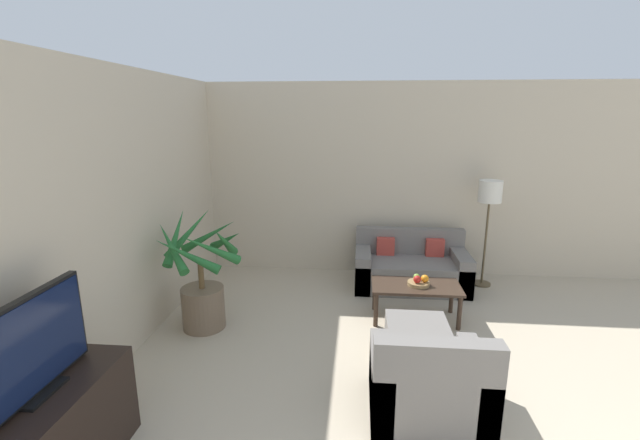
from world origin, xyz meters
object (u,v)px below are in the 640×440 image
fruit_bowl (419,283)px  orange_fruit (425,279)px  potted_palm (202,284)px  apple_red (417,279)px  coffee_table (416,290)px  ottoman (417,339)px  television (30,348)px  sofa_loveseat (410,268)px  armchair (429,385)px  apple_green (417,277)px  floor_lamp (490,198)px

fruit_bowl → orange_fruit: bearing=-5.4°
potted_palm → apple_red: 2.34m
coffee_table → ottoman: coffee_table is taller
television → apple_red: bearing=44.2°
sofa_loveseat → armchair: 2.59m
apple_green → floor_lamp: bearing=45.7°
potted_palm → apple_red: (2.31, 0.36, -0.01)m
floor_lamp → orange_fruit: 1.63m
television → coffee_table: (2.52, 2.49, -0.60)m
apple_red → orange_fruit: orange_fruit is taller
potted_palm → apple_green: size_ratio=18.31×
ottoman → coffee_table: bearing=84.3°
floor_lamp → apple_green: size_ratio=20.33×
floor_lamp → coffee_table: bearing=-133.1°
coffee_table → floor_lamp: bearing=46.9°
television → orange_fruit: bearing=43.5°
orange_fruit → armchair: size_ratio=0.10×
apple_green → orange_fruit: 0.10m
television → fruit_bowl: 3.59m
sofa_loveseat → armchair: armchair is taller
orange_fruit → sofa_loveseat: bearing=92.0°
fruit_bowl → floor_lamp: bearing=47.7°
potted_palm → fruit_bowl: 2.37m
apple_red → armchair: armchair is taller
sofa_loveseat → ottoman: sofa_loveseat is taller
television → coffee_table: television is taller
potted_palm → fruit_bowl: (2.33, 0.40, -0.07)m
sofa_loveseat → apple_red: (-0.05, -1.03, 0.24)m
sofa_loveseat → fruit_bowl: 1.01m
sofa_loveseat → armchair: size_ratio=1.68×
apple_red → orange_fruit: bearing=18.6°
television → armchair: bearing=20.1°
apple_red → apple_green: bearing=86.3°
television → potted_palm: 2.15m
apple_red → apple_green: 0.09m
potted_palm → floor_lamp: size_ratio=0.90×
television → coffee_table: size_ratio=0.91×
television → orange_fruit: 3.63m
armchair → potted_palm: bearing=151.5°
sofa_loveseat → coffee_table: 0.99m
floor_lamp → armchair: bearing=-112.7°
fruit_bowl → apple_green: bearing=105.7°
television → fruit_bowl: (2.54, 2.48, -0.53)m
floor_lamp → coffee_table: floor_lamp is taller
apple_red → ottoman: bearing=-96.3°
television → fruit_bowl: television is taller
potted_palm → coffee_table: (2.31, 0.40, -0.15)m
apple_green → ottoman: (-0.09, -0.83, -0.31)m
apple_red → apple_green: (0.01, 0.09, -0.01)m
fruit_bowl → apple_red: apple_red is taller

